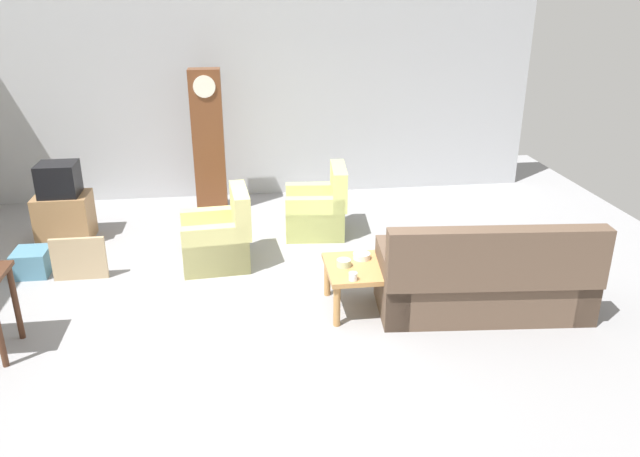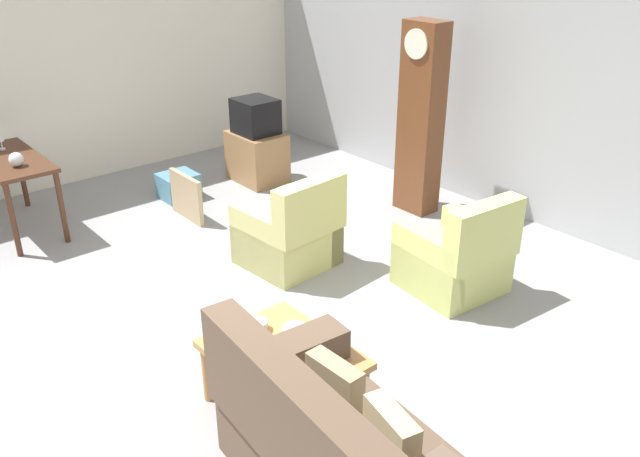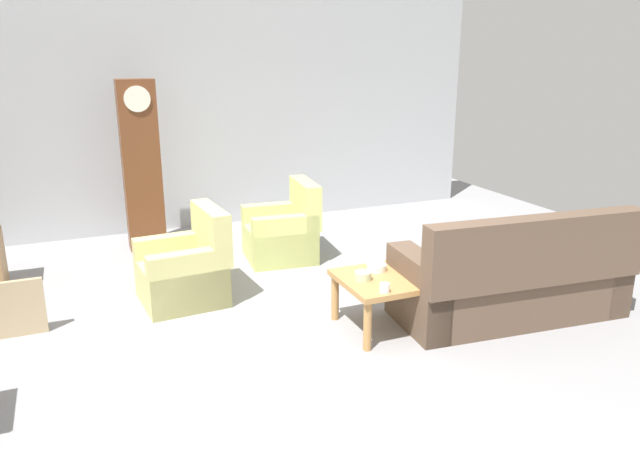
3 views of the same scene
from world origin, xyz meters
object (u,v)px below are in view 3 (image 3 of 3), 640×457
grandfather_clock (141,166)px  couch_floral (513,281)px  armchair_olive_far (284,234)px  cup_white_porcelain (385,288)px  framed_picture_leaning (7,310)px  bowl_white_stacked (376,267)px  cup_blue_rimmed (427,262)px  armchair_olive_near (186,271)px  coffee_table_wood (394,283)px  bowl_shallow_green (363,276)px

grandfather_clock → couch_floral: bearing=-50.7°
armchair_olive_far → cup_white_porcelain: 2.43m
framed_picture_leaning → bowl_white_stacked: (3.07, -0.91, 0.26)m
couch_floral → framed_picture_leaning: bearing=162.4°
grandfather_clock → bowl_white_stacked: 3.47m
couch_floral → cup_blue_rimmed: couch_floral is taller
bowl_white_stacked → armchair_olive_far: bearing=95.9°
couch_floral → cup_white_porcelain: bearing=-178.2°
cup_white_porcelain → bowl_white_stacked: 0.51m
armchair_olive_near → grandfather_clock: grandfather_clock is taller
armchair_olive_near → bowl_white_stacked: armchair_olive_near is taller
couch_floral → coffee_table_wood: couch_floral is taller
coffee_table_wood → bowl_white_stacked: size_ratio=5.38×
cup_white_porcelain → cup_blue_rimmed: (0.66, 0.40, -0.00)m
couch_floral → armchair_olive_near: 3.10m
couch_floral → grandfather_clock: (-2.82, 3.44, 0.68)m
cup_white_porcelain → bowl_white_stacked: cup_white_porcelain is taller
coffee_table_wood → armchair_olive_far: bearing=97.8°
armchair_olive_near → cup_blue_rimmed: bearing=-31.2°
coffee_table_wood → grandfather_clock: size_ratio=0.47×
armchair_olive_far → cup_blue_rimmed: bearing=-71.3°
armchair_olive_near → bowl_shallow_green: bearing=-44.8°
armchair_olive_near → cup_white_porcelain: 2.08m
grandfather_clock → bowl_shallow_green: bearing=-65.8°
armchair_olive_far → cup_blue_rimmed: armchair_olive_far is taller
grandfather_clock → cup_white_porcelain: grandfather_clock is taller
coffee_table_wood → bowl_white_stacked: bowl_white_stacked is taller
grandfather_clock → bowl_white_stacked: grandfather_clock is taller
couch_floral → armchair_olive_far: bearing=120.1°
grandfather_clock → bowl_white_stacked: size_ratio=11.56×
armchair_olive_near → bowl_white_stacked: bearing=-36.7°
grandfather_clock → cup_white_porcelain: 3.82m
armchair_olive_far → cup_white_porcelain: (0.02, -2.42, 0.21)m
armchair_olive_far → bowl_white_stacked: size_ratio=5.15×
framed_picture_leaning → bowl_shallow_green: bowl_shallow_green is taller
couch_floral → coffee_table_wood: size_ratio=2.26×
bowl_shallow_green → armchair_olive_near: bearing=135.2°
cup_blue_rimmed → cup_white_porcelain: bearing=-149.0°
bowl_white_stacked → coffee_table_wood: bearing=-63.6°
cup_white_porcelain → cup_blue_rimmed: cup_white_porcelain is taller
grandfather_clock → framed_picture_leaning: 2.66m
armchair_olive_near → grandfather_clock: size_ratio=0.45×
armchair_olive_near → cup_white_porcelain: (1.32, -1.60, 0.21)m
couch_floral → framed_picture_leaning: couch_floral is taller
armchair_olive_far → coffee_table_wood: armchair_olive_far is taller
coffee_table_wood → bowl_white_stacked: 0.22m
grandfather_clock → bowl_white_stacked: (1.64, -3.01, -0.53)m
armchair_olive_far → grandfather_clock: 1.93m
armchair_olive_far → grandfather_clock: size_ratio=0.45×
framed_picture_leaning → cup_blue_rimmed: size_ratio=6.87×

